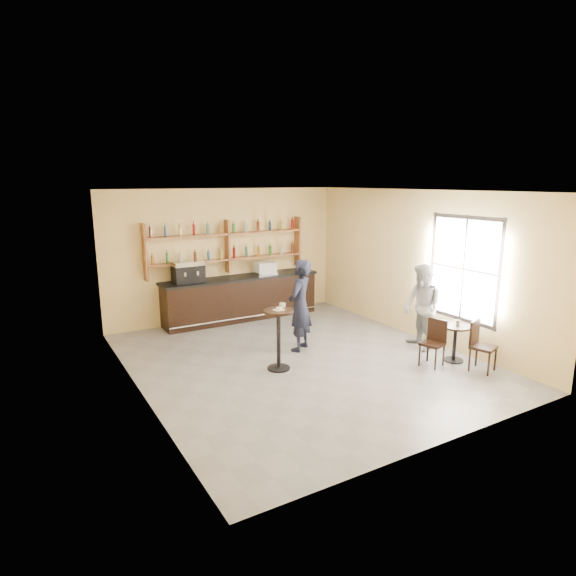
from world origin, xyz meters
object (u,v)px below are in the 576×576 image
pedestal_table (279,340)px  man_main (300,305)px  espresso_machine (188,272)px  pastry_case (265,268)px  cafe_table (455,343)px  chair_south (484,347)px  chair_west (432,343)px  bar_counter (241,298)px  patron_second (422,308)px

pedestal_table → man_main: size_ratio=0.60×
espresso_machine → pastry_case: (2.00, 0.00, -0.10)m
cafe_table → chair_south: chair_south is taller
pedestal_table → chair_west: bearing=-27.0°
pedestal_table → bar_counter: bearing=76.5°
pedestal_table → chair_south: size_ratio=1.22×
man_main → pastry_case: bearing=-138.5°
espresso_machine → pedestal_table: (0.53, -3.32, -0.77)m
espresso_machine → pedestal_table: espresso_machine is taller
cafe_table → patron_second: 0.97m
espresso_machine → pastry_case: espresso_machine is taller
man_main → chair_south: 3.51m
bar_counter → chair_west: 4.93m
bar_counter → cafe_table: (2.29, -4.66, -0.19)m
cafe_table → chair_west: 0.56m
man_main → espresso_machine: bearing=-97.6°
cafe_table → chair_west: bearing=174.8°
bar_counter → cafe_table: bearing=-63.8°
man_main → patron_second: bearing=114.5°
chair_west → man_main: bearing=-156.6°
man_main → chair_west: (1.66, -1.99, -0.50)m
cafe_table → pastry_case: bearing=109.2°
chair_west → cafe_table: bearing=68.3°
chair_south → espresso_machine: bearing=106.4°
cafe_table → chair_west: size_ratio=0.81×
cafe_table → chair_south: (0.05, -0.60, 0.11)m
man_main → chair_south: man_main is taller
bar_counter → pedestal_table: bearing=-103.5°
pastry_case → cafe_table: pastry_case is taller
bar_counter → chair_west: bearing=-69.3°
cafe_table → bar_counter: bearing=116.2°
espresso_machine → pedestal_table: bearing=-80.1°
chair_south → man_main: bearing=112.1°
man_main → cafe_table: size_ratio=2.63×
pedestal_table → man_main: (0.88, 0.69, 0.37)m
pedestal_table → pastry_case: bearing=66.2°
espresso_machine → patron_second: size_ratio=0.39×
bar_counter → pastry_case: size_ratio=7.86×
bar_counter → cafe_table: bar_counter is taller
man_main → cafe_table: bearing=101.5°
man_main → chair_south: size_ratio=2.01×
pedestal_table → chair_south: bearing=-31.7°
espresso_machine → patron_second: patron_second is taller
patron_second → bar_counter: bearing=-136.8°
espresso_machine → cafe_table: 5.99m
pastry_case → pedestal_table: bearing=-118.7°
pastry_case → pedestal_table: size_ratio=0.45×
pastry_case → man_main: 2.71m
espresso_machine → chair_south: 6.48m
pastry_case → man_main: (-0.59, -2.63, -0.30)m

